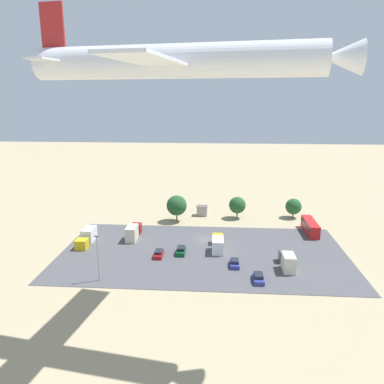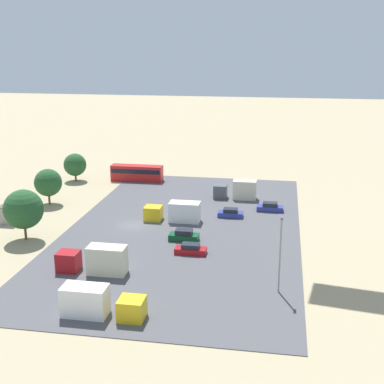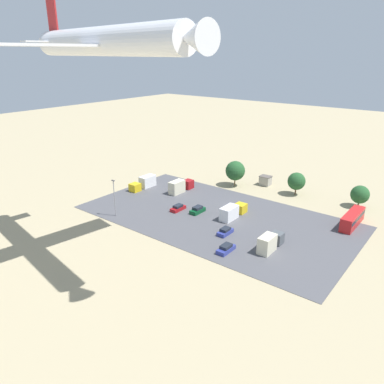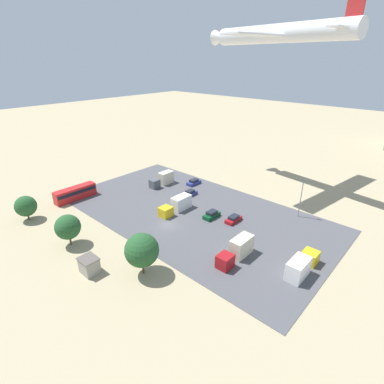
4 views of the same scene
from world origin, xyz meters
The scene contains 16 objects.
ground_plane centered at (0.00, 0.00, 0.00)m, with size 400.00×400.00×0.00m, color tan.
parking_lot_surface centered at (0.00, 8.08, 0.04)m, with size 63.76×34.81×0.08m.
shed_building centered at (1.51, -19.59, 1.44)m, with size 3.24×2.75×2.85m.
bus centered at (-26.98, -6.77, 1.78)m, with size 2.56×10.54×3.16m.
parked_car_0 centered at (-11.06, 20.74, 0.70)m, with size 1.89×4.40×1.48m.
parked_car_1 centered at (9.65, 10.77, 0.67)m, with size 1.83×4.24×1.40m.
parked_car_2 centered at (4.92, 8.96, 0.76)m, with size 1.92×4.25×1.63m.
parked_car_3 centered at (-6.79, 14.50, 0.68)m, with size 1.86×4.04×1.43m.
parked_truck_0 centered at (17.65, 0.34, 1.69)m, with size 2.39×8.71×3.52m.
parked_truck_1 centered at (-17.43, 14.72, 1.66)m, with size 2.32×7.66×3.45m.
parked_truck_2 centered at (27.96, 4.21, 1.55)m, with size 2.56×8.72×3.22m.
parked_truck_3 centered at (-3.26, 6.12, 1.53)m, with size 2.52×8.89×3.16m.
tree_near_shed centered at (-8.75, -17.69, 3.90)m, with size 4.81×4.81×6.31m.
tree_apron_mid centered at (-24.97, -19.22, 3.36)m, with size 4.60×4.60×5.67m.
tree_apron_far centered at (8.36, -13.64, 4.62)m, with size 5.68×5.68×7.46m.
light_pole_lot_centre centered at (19.20, 22.63, 5.04)m, with size 0.90×0.28×9.05m.
Camera 2 is at (75.70, 22.30, 27.76)m, focal length 50.00 mm.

